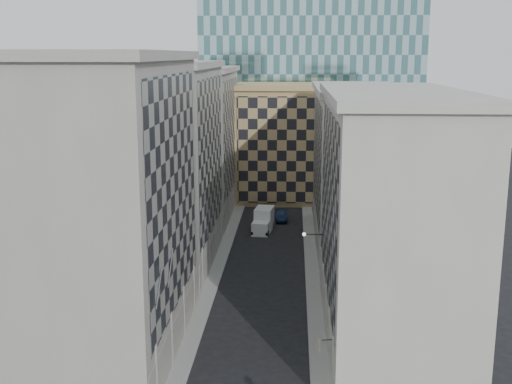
% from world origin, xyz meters
% --- Properties ---
extents(sidewalk_west, '(1.50, 100.00, 0.15)m').
position_xyz_m(sidewalk_west, '(-5.25, 30.00, 0.07)').
color(sidewalk_west, gray).
rests_on(sidewalk_west, ground).
extents(sidewalk_east, '(1.50, 100.00, 0.15)m').
position_xyz_m(sidewalk_east, '(5.25, 30.00, 0.07)').
color(sidewalk_east, gray).
rests_on(sidewalk_east, ground).
extents(bldg_left_a, '(10.80, 22.80, 23.70)m').
position_xyz_m(bldg_left_a, '(-10.88, 11.00, 11.82)').
color(bldg_left_a, gray).
rests_on(bldg_left_a, ground).
extents(bldg_left_b, '(10.80, 22.80, 22.70)m').
position_xyz_m(bldg_left_b, '(-10.88, 33.00, 11.32)').
color(bldg_left_b, gray).
rests_on(bldg_left_b, ground).
extents(bldg_left_c, '(10.80, 22.80, 21.70)m').
position_xyz_m(bldg_left_c, '(-10.88, 55.00, 10.83)').
color(bldg_left_c, gray).
rests_on(bldg_left_c, ground).
extents(bldg_right_a, '(10.80, 26.80, 20.70)m').
position_xyz_m(bldg_right_a, '(10.88, 15.00, 10.32)').
color(bldg_right_a, '#A5A197').
rests_on(bldg_right_a, ground).
extents(bldg_right_b, '(10.80, 28.80, 19.70)m').
position_xyz_m(bldg_right_b, '(10.89, 42.00, 9.85)').
color(bldg_right_b, '#A5A197').
rests_on(bldg_right_b, ground).
extents(tan_block, '(16.80, 14.80, 18.80)m').
position_xyz_m(tan_block, '(2.00, 67.90, 9.44)').
color(tan_block, tan).
rests_on(tan_block, ground).
extents(church_tower, '(7.20, 7.20, 51.50)m').
position_xyz_m(church_tower, '(0.00, 82.00, 26.95)').
color(church_tower, '#292520').
rests_on(church_tower, ground).
extents(flagpoles_left, '(0.10, 6.33, 2.33)m').
position_xyz_m(flagpoles_left, '(-5.90, 6.00, 8.00)').
color(flagpoles_left, gray).
rests_on(flagpoles_left, ground).
extents(bracket_lamp, '(1.98, 0.36, 0.36)m').
position_xyz_m(bracket_lamp, '(4.38, 24.00, 6.20)').
color(bracket_lamp, black).
rests_on(bracket_lamp, ground).
extents(box_truck, '(2.93, 5.82, 3.07)m').
position_xyz_m(box_truck, '(-0.91, 47.12, 1.33)').
color(box_truck, white).
rests_on(box_truck, ground).
extents(dark_car, '(1.86, 4.75, 1.54)m').
position_xyz_m(dark_car, '(1.40, 52.90, 0.77)').
color(dark_car, '#0D1931').
rests_on(dark_car, ground).
extents(shop_sign, '(1.14, 0.73, 0.81)m').
position_xyz_m(shop_sign, '(5.02, 4.56, 3.83)').
color(shop_sign, black).
rests_on(shop_sign, ground).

